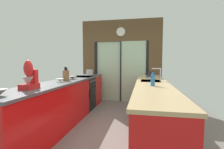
# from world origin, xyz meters

# --- Properties ---
(ground_plane) EXTENTS (5.04, 7.60, 0.02)m
(ground_plane) POSITION_xyz_m (0.00, 0.60, -0.01)
(ground_plane) COLOR slate
(back_wall_unit) EXTENTS (2.64, 0.12, 2.70)m
(back_wall_unit) POSITION_xyz_m (0.00, 2.40, 1.52)
(back_wall_unit) COLOR brown
(back_wall_unit) RESTS_ON ground_plane
(left_counter_run) EXTENTS (0.62, 3.80, 0.92)m
(left_counter_run) POSITION_xyz_m (-0.91, 0.13, 0.47)
(left_counter_run) COLOR red
(left_counter_run) RESTS_ON ground_plane
(right_counter_run) EXTENTS (0.62, 3.80, 0.92)m
(right_counter_run) POSITION_xyz_m (0.91, 0.30, 0.46)
(right_counter_run) COLOR red
(right_counter_run) RESTS_ON ground_plane
(sink_faucet) EXTENTS (0.19, 0.02, 0.27)m
(sink_faucet) POSITION_xyz_m (1.06, 0.55, 1.10)
(sink_faucet) COLOR #B7BABC
(sink_faucet) RESTS_ON right_counter_run
(oven_range) EXTENTS (0.60, 0.60, 0.92)m
(oven_range) POSITION_xyz_m (-0.91, 1.25, 0.46)
(oven_range) COLOR black
(oven_range) RESTS_ON ground_plane
(mixing_bowl_near) EXTENTS (0.16, 0.16, 0.08)m
(mixing_bowl_near) POSITION_xyz_m (-0.89, -1.36, 0.96)
(mixing_bowl_near) COLOR gray
(mixing_bowl_near) RESTS_ON left_counter_run
(mixing_bowl_mid) EXTENTS (0.15, 0.15, 0.06)m
(mixing_bowl_mid) POSITION_xyz_m (-0.89, 0.01, 0.95)
(mixing_bowl_mid) COLOR silver
(mixing_bowl_mid) RESTS_ON left_counter_run
(mixing_bowl_far) EXTENTS (0.22, 0.22, 0.06)m
(mixing_bowl_far) POSITION_xyz_m (-0.89, 0.57, 0.96)
(mixing_bowl_far) COLOR gray
(mixing_bowl_far) RESTS_ON left_counter_run
(knife_block) EXTENTS (0.08, 0.14, 0.30)m
(knife_block) POSITION_xyz_m (-0.89, 0.26, 1.03)
(knife_block) COLOR brown
(knife_block) RESTS_ON left_counter_run
(stand_mixer) EXTENTS (0.17, 0.27, 0.42)m
(stand_mixer) POSITION_xyz_m (-0.89, -0.87, 1.08)
(stand_mixer) COLOR red
(stand_mixer) RESTS_ON left_counter_run
(stock_pot) EXTENTS (0.22, 0.22, 0.19)m
(stock_pot) POSITION_xyz_m (-0.89, 1.80, 1.00)
(stock_pot) COLOR #B7BABC
(stock_pot) RESTS_ON left_counter_run
(kettle) EXTENTS (0.25, 0.17, 0.19)m
(kettle) POSITION_xyz_m (0.89, 1.45, 1.00)
(kettle) COLOR black
(kettle) RESTS_ON right_counter_run
(soap_bottle) EXTENTS (0.07, 0.07, 0.25)m
(soap_bottle) POSITION_xyz_m (0.89, -0.20, 1.02)
(soap_bottle) COLOR #286BB7
(soap_bottle) RESTS_ON right_counter_run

